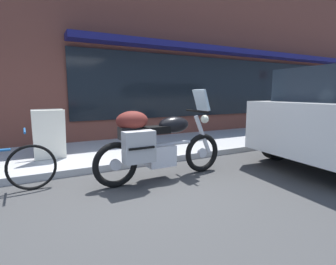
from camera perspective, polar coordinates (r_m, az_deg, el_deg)
The scene contains 5 objects.
ground_plane at distance 3.65m, azimuth -7.99°, elevation -12.97°, with size 80.00×80.00×0.00m, color #3B3B3B.
storefront_building at distance 11.71m, azimuth 26.39°, elevation 15.52°, with size 24.41×0.90×5.93m.
sidewalk_curb at distance 11.61m, azimuth 33.28°, elevation 0.93°, with size 30.00×2.46×0.12m.
touring_motorcycle at distance 3.91m, azimuth -2.61°, elevation -2.11°, with size 2.20×0.70×1.41m.
sandwich_board_sign at distance 5.24m, azimuth -24.92°, elevation -0.40°, with size 0.55×0.41×0.93m.
Camera 1 is at (-1.14, -3.19, 1.34)m, focal length 27.39 mm.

